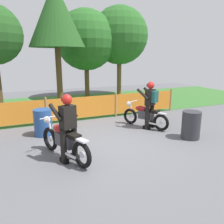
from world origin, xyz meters
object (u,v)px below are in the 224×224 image
at_px(spare_drum, 43,122).
at_px(rider_trailing, 68,126).
at_px(motorcycle_lead, 145,116).
at_px(oil_drum, 191,125).
at_px(motorcycle_trailing, 64,140).
at_px(rider_lead, 150,103).

bearing_deg(spare_drum, rider_trailing, -80.69).
bearing_deg(motorcycle_lead, oil_drum, 178.06).
relative_size(motorcycle_trailing, rider_lead, 1.18).
distance_m(rider_lead, oil_drum, 1.62).
relative_size(motorcycle_trailing, spare_drum, 2.27).
relative_size(motorcycle_lead, motorcycle_trailing, 0.88).
xyz_separation_m(rider_lead, oil_drum, (0.64, -1.40, -0.51)).
height_order(oil_drum, spare_drum, same).
distance_m(motorcycle_lead, rider_lead, 0.55).
xyz_separation_m(motorcycle_lead, rider_trailing, (-3.17, -1.61, 0.48)).
bearing_deg(spare_drum, motorcycle_lead, -9.10).
xyz_separation_m(rider_lead, spare_drum, (-3.63, 0.75, -0.51)).
bearing_deg(motorcycle_lead, rider_trailing, 90.13).
bearing_deg(motorcycle_lead, rider_lead, -179.49).
xyz_separation_m(motorcycle_trailing, rider_lead, (3.35, 1.24, 0.47)).
height_order(motorcycle_trailing, spare_drum, motorcycle_trailing).
bearing_deg(rider_trailing, spare_drum, -12.00).
relative_size(oil_drum, spare_drum, 1.00).
height_order(motorcycle_trailing, rider_lead, rider_lead).
xyz_separation_m(motorcycle_trailing, rider_trailing, (0.08, -0.19, 0.44)).
distance_m(motorcycle_lead, oil_drum, 1.75).
bearing_deg(oil_drum, motorcycle_trailing, 177.72).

